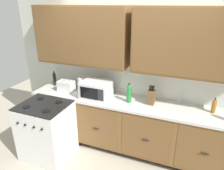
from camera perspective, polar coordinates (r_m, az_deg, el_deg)
name	(u,v)px	position (r m, az deg, el deg)	size (l,w,h in m)	color
ground_plane	(119,158)	(3.68, 2.07, -19.37)	(8.27, 8.27, 0.00)	#B2A893
wall_unit	(132,52)	(3.33, 5.43, 8.87)	(4.51, 0.40, 2.59)	silver
counter_run	(126,125)	(3.62, 3.82, -10.75)	(3.34, 0.64, 0.93)	black
stove_range	(47,130)	(3.65, -17.44, -11.72)	(0.76, 0.68, 0.95)	white
microwave	(96,89)	(3.47, -4.37, -1.23)	(0.48, 0.37, 0.28)	white
toaster	(66,86)	(3.81, -12.44, -0.28)	(0.28, 0.18, 0.19)	white
knife_block	(151,97)	(3.31, 10.66, -3.23)	(0.11, 0.14, 0.31)	brown
sink_faucet	(180,98)	(3.43, 18.06, -3.33)	(0.02, 0.02, 0.20)	#B2B5BA
paper_towel_roll	(81,84)	(3.77, -8.49, 0.37)	(0.12, 0.12, 0.26)	white
bottle_amber	(214,106)	(3.33, 26.14, -5.08)	(0.06, 0.06, 0.23)	#9E6619
bottle_dark	(54,78)	(4.12, -15.48, 1.78)	(0.06, 0.06, 0.28)	black
bottle_green	(129,93)	(3.30, 4.69, -2.20)	(0.08, 0.08, 0.32)	#237A38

